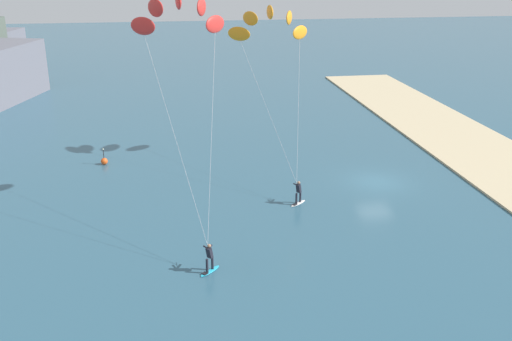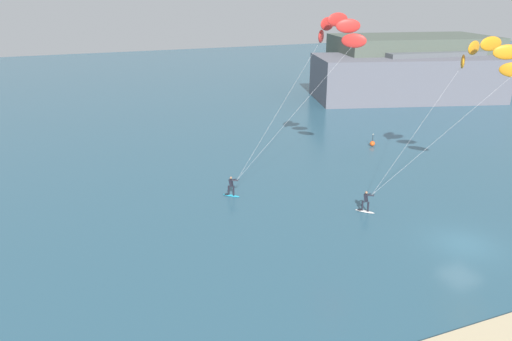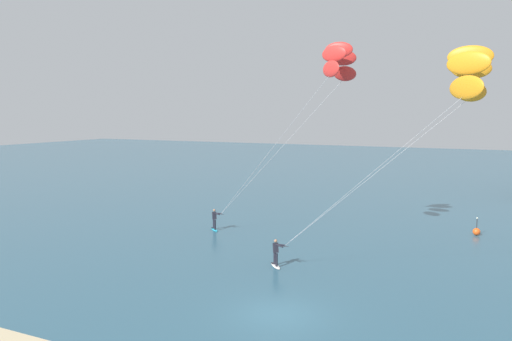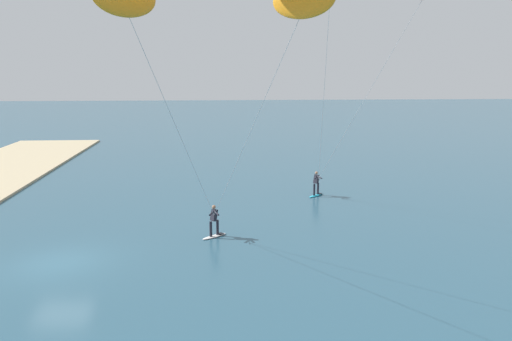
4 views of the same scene
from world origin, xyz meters
name	(u,v)px [view 4 (image 4 of 4)]	position (x,y,z in m)	size (l,w,h in m)	color
ground_plane	(59,263)	(0.00, 0.00, 0.00)	(240.00, 240.00, 0.00)	#2D566B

